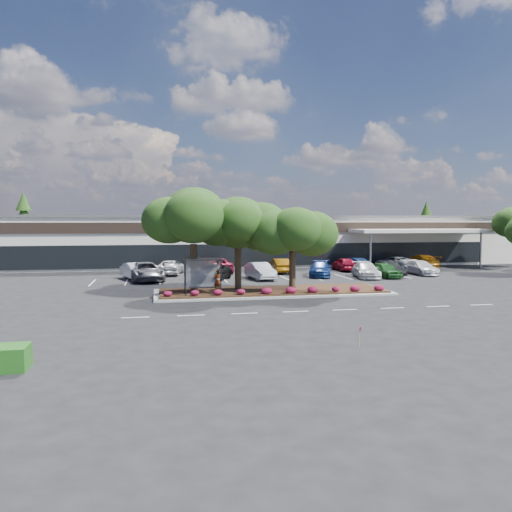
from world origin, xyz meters
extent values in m
plane|color=black|center=(0.00, 0.00, 0.00)|extent=(160.00, 160.00, 0.00)
cube|color=white|center=(0.00, 34.00, 3.00)|extent=(80.00, 20.00, 6.00)
cube|color=#4E4E50|center=(0.00, 34.00, 6.10)|extent=(80.40, 20.40, 0.30)
cube|color=black|center=(0.00, 23.95, 4.80)|extent=(80.00, 0.25, 1.20)
cube|color=black|center=(0.00, 23.95, 1.60)|extent=(60.00, 0.18, 2.60)
cube|color=red|center=(-6.00, 23.88, 4.80)|extent=(6.00, 0.12, 1.00)
cube|color=white|center=(20.00, 21.50, 4.40)|extent=(16.00, 5.00, 0.40)
cylinder|color=slate|center=(13.00, 19.50, 2.10)|extent=(0.24, 0.24, 4.20)
cylinder|color=slate|center=(27.00, 19.50, 2.10)|extent=(0.24, 0.24, 4.20)
cube|color=#A3A49F|center=(-2.00, 4.00, 0.07)|extent=(18.00, 6.00, 0.15)
cube|color=#432F19|center=(-2.00, 4.00, 0.20)|extent=(17.20, 5.20, 0.12)
cube|color=silver|center=(-12.00, -4.00, 0.01)|extent=(1.60, 0.12, 0.01)
cube|color=silver|center=(-8.80, -4.00, 0.01)|extent=(1.60, 0.12, 0.01)
cube|color=silver|center=(-5.60, -4.00, 0.01)|extent=(1.60, 0.12, 0.01)
cube|color=silver|center=(-2.40, -4.00, 0.01)|extent=(1.60, 0.12, 0.01)
cube|color=silver|center=(0.80, -4.00, 0.01)|extent=(1.60, 0.12, 0.01)
cube|color=silver|center=(4.00, -4.00, 0.01)|extent=(1.60, 0.12, 0.01)
cube|color=silver|center=(7.20, -4.00, 0.01)|extent=(1.60, 0.12, 0.01)
cube|color=silver|center=(10.40, -4.00, 0.01)|extent=(1.60, 0.12, 0.01)
cube|color=silver|center=(-16.50, 13.50, 0.01)|extent=(0.12, 5.00, 0.01)
cube|color=silver|center=(-13.50, 13.50, 0.01)|extent=(0.12, 5.00, 0.01)
cube|color=silver|center=(-10.50, 13.50, 0.01)|extent=(0.12, 5.00, 0.01)
cube|color=silver|center=(-7.50, 13.50, 0.01)|extent=(0.12, 5.00, 0.01)
cube|color=silver|center=(-4.50, 13.50, 0.01)|extent=(0.12, 5.00, 0.01)
cube|color=silver|center=(-1.50, 13.50, 0.01)|extent=(0.12, 5.00, 0.01)
cube|color=silver|center=(1.50, 13.50, 0.01)|extent=(0.12, 5.00, 0.01)
cube|color=silver|center=(4.50, 13.50, 0.01)|extent=(0.12, 5.00, 0.01)
cube|color=silver|center=(7.50, 13.50, 0.01)|extent=(0.12, 5.00, 0.01)
cube|color=silver|center=(10.50, 13.50, 0.01)|extent=(0.12, 5.00, 0.01)
cube|color=silver|center=(13.50, 13.50, 0.01)|extent=(0.12, 5.00, 0.01)
cube|color=silver|center=(16.50, 13.50, 0.01)|extent=(0.12, 5.00, 0.01)
cylinder|color=black|center=(-8.75, 3.45, 1.51)|extent=(0.08, 0.08, 2.50)
cylinder|color=black|center=(-6.25, 3.45, 1.51)|extent=(0.08, 0.08, 2.50)
cylinder|color=black|center=(-8.75, 2.15, 1.51)|extent=(0.08, 0.08, 2.50)
cylinder|color=black|center=(-6.25, 2.15, 1.51)|extent=(0.08, 0.08, 2.50)
cube|color=black|center=(-7.50, 2.80, 2.80)|extent=(2.75, 1.55, 0.10)
cube|color=silver|center=(-7.50, 3.45, 1.63)|extent=(2.30, 0.03, 2.00)
cube|color=black|center=(-7.50, 3.05, 0.71)|extent=(2.00, 0.35, 0.06)
cone|color=#1B3B0E|center=(-30.00, 46.00, 5.00)|extent=(4.40, 4.40, 10.00)
cone|color=#1B3B0E|center=(34.00, 44.00, 4.50)|extent=(3.96, 3.96, 9.00)
imported|color=#594C47|center=(-6.31, 3.38, 1.11)|extent=(0.69, 0.54, 1.69)
cube|color=#A3A49F|center=(-7.62, 28.00, 0.20)|extent=(0.50, 0.50, 0.40)
cylinder|color=slate|center=(-7.62, 28.00, 4.69)|extent=(0.14, 0.14, 8.59)
cube|color=slate|center=(-7.20, 28.17, 8.84)|extent=(0.92, 0.54, 0.14)
cube|color=black|center=(-6.74, 28.36, 8.77)|extent=(0.53, 0.45, 0.18)
cube|color=tan|center=(-2.06, -13.00, 0.46)|extent=(0.03, 0.03, 0.92)
cube|color=#EA3D91|center=(-2.01, -13.00, 0.85)|extent=(0.02, 0.14, 0.18)
imported|color=silver|center=(-12.71, 15.23, 0.79)|extent=(3.33, 5.08, 1.58)
imported|color=#515258|center=(-11.79, 14.13, 0.86)|extent=(3.95, 6.60, 1.72)
imported|color=black|center=(-5.73, 13.23, 0.77)|extent=(4.63, 6.14, 1.55)
imported|color=silver|center=(-1.06, 13.18, 0.80)|extent=(2.36, 5.02, 1.59)
imported|color=navy|center=(5.36, 14.44, 0.76)|extent=(3.76, 5.63, 1.51)
imported|color=silver|center=(9.36, 12.36, 0.75)|extent=(3.05, 5.46, 1.50)
imported|color=black|center=(12.17, 13.12, 0.73)|extent=(1.80, 4.49, 1.45)
imported|color=#1D561E|center=(11.31, 12.29, 0.75)|extent=(2.07, 4.50, 1.50)
imported|color=silver|center=(16.18, 14.05, 0.72)|extent=(2.17, 5.03, 1.44)
imported|color=#BBBBBB|center=(-9.39, 19.60, 0.72)|extent=(3.42, 5.59, 1.45)
imported|color=#9B9EA6|center=(-9.57, 18.61, 0.70)|extent=(2.02, 4.24, 1.40)
imported|color=maroon|center=(-4.36, 20.25, 0.80)|extent=(3.03, 5.91, 1.60)
imported|color=#6D4105|center=(2.21, 18.54, 0.78)|extent=(1.84, 4.79, 1.56)
imported|color=maroon|center=(9.83, 19.35, 0.76)|extent=(1.99, 4.53, 1.52)
imported|color=navy|center=(11.66, 21.19, 0.67)|extent=(2.82, 4.28, 1.33)
imported|color=#B1B6BF|center=(16.80, 21.17, 0.69)|extent=(4.00, 5.46, 1.38)
imported|color=#6F3E07|center=(19.47, 19.85, 0.84)|extent=(2.59, 5.87, 1.67)
camera|label=1|loc=(-10.70, -33.24, 5.55)|focal=35.00mm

